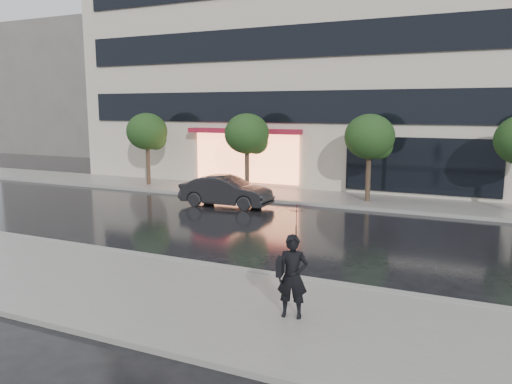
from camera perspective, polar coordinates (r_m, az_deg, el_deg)
The scene contains 12 objects.
ground at distance 14.92m, azimuth -7.52°, elevation -6.96°, with size 120.00×120.00×0.00m, color black.
sidewalk_near at distance 12.42m, azimuth -15.70°, elevation -10.36°, with size 60.00×4.50×0.12m, color slate.
sidewalk_far at distance 23.96m, azimuth 5.70°, elevation -0.51°, with size 60.00×3.50×0.12m, color slate.
curb_near at distance 14.10m, azimuth -9.71°, elevation -7.69°, with size 60.00×0.25×0.14m, color gray.
curb_far at distance 22.34m, azimuth 4.22°, elevation -1.20°, with size 60.00×0.25×0.14m, color gray.
office_building at distance 31.37m, azimuth 10.89°, elevation 18.13°, with size 30.00×12.76×18.00m.
bg_building_left at distance 52.23m, azimuth -18.63°, elevation 10.98°, with size 14.00×10.00×12.00m, color #59544F.
tree_far_west at distance 27.69m, azimuth -12.21°, elevation 6.63°, with size 2.20×2.20×3.99m.
tree_mid_west at distance 24.55m, azimuth -0.89°, elevation 6.50°, with size 2.20×2.20×3.99m.
tree_mid_east at distance 22.60m, azimuth 13.02°, elevation 6.00°, with size 2.20×2.20×3.99m.
parked_car at distance 21.73m, azimuth -3.44°, elevation 0.10°, with size 1.41×4.04×1.33m, color black.
pedestrian_with_umbrella at distance 9.75m, azimuth 4.44°, elevation -5.95°, with size 1.05×1.06×2.31m.
Camera 1 is at (7.73, -12.05, 4.20)m, focal length 35.00 mm.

